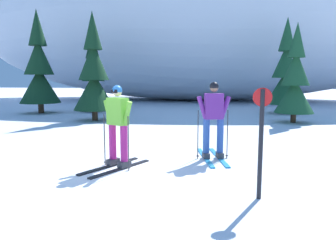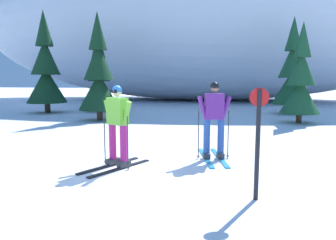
# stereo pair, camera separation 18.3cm
# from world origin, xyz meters

# --- Properties ---
(ground_plane) EXTENTS (120.00, 120.00, 0.00)m
(ground_plane) POSITION_xyz_m (0.00, 0.00, 0.00)
(ground_plane) COLOR white
(skier_lime_jacket) EXTENTS (1.14, 1.66, 1.71)m
(skier_lime_jacket) POSITION_xyz_m (-0.04, 0.32, 0.89)
(skier_lime_jacket) COLOR black
(skier_lime_jacket) RESTS_ON ground
(skier_purple_jacket) EXTENTS (0.83, 1.84, 1.77)m
(skier_purple_jacket) POSITION_xyz_m (1.88, 1.34, 0.92)
(skier_purple_jacket) COLOR #2893CC
(skier_purple_jacket) RESTS_ON ground
(pine_tree_far_left) EXTENTS (2.14, 2.14, 5.55)m
(pine_tree_far_left) POSITION_xyz_m (-7.70, 9.87, 2.32)
(pine_tree_far_left) COLOR #47301E
(pine_tree_far_left) RESTS_ON ground
(pine_tree_center_left) EXTENTS (1.77, 1.77, 4.60)m
(pine_tree_center_left) POSITION_xyz_m (-5.16, 11.15, 1.92)
(pine_tree_center_left) COLOR #47301E
(pine_tree_center_left) RESTS_ON ground
(pine_tree_center) EXTENTS (1.84, 1.84, 4.78)m
(pine_tree_center) POSITION_xyz_m (-3.54, 7.40, 2.00)
(pine_tree_center) COLOR #47301E
(pine_tree_center) RESTS_ON ground
(pine_tree_center_right) EXTENTS (1.61, 1.61, 4.18)m
(pine_tree_center_right) POSITION_xyz_m (5.09, 8.17, 1.75)
(pine_tree_center_right) COLOR #47301E
(pine_tree_center_right) RESTS_ON ground
(pine_tree_far_right) EXTENTS (1.96, 1.96, 5.08)m
(pine_tree_far_right) POSITION_xyz_m (5.38, 11.88, 2.13)
(pine_tree_far_right) COLOR #47301E
(pine_tree_far_right) RESTS_ON ground
(snow_ridge_background) EXTENTS (41.43, 18.67, 13.32)m
(snow_ridge_background) POSITION_xyz_m (-0.09, 22.56, 6.66)
(snow_ridge_background) COLOR white
(snow_ridge_background) RESTS_ON ground
(trail_marker_post) EXTENTS (0.28, 0.07, 1.70)m
(trail_marker_post) POSITION_xyz_m (2.65, -1.00, 0.96)
(trail_marker_post) COLOR black
(trail_marker_post) RESTS_ON ground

